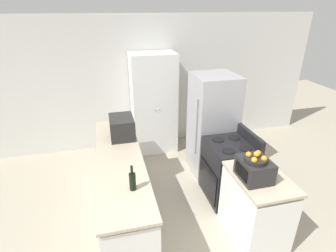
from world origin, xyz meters
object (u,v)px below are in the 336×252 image
(stove, at_px, (228,170))
(wine_bottle, at_px, (133,181))
(fruit_bowl, at_px, (256,158))
(toaster_oven, at_px, (254,169))
(microwave, at_px, (122,127))
(pantry_cabinet, at_px, (154,104))
(refrigerator, at_px, (212,126))

(stove, bearing_deg, wine_bottle, -155.99)
(stove, xyz_separation_m, fruit_bowl, (-0.15, -0.83, 0.73))
(stove, relative_size, toaster_oven, 2.90)
(microwave, bearing_deg, toaster_oven, -46.43)
(pantry_cabinet, height_order, wine_bottle, pantry_cabinet)
(refrigerator, distance_m, toaster_oven, 1.57)
(refrigerator, distance_m, wine_bottle, 2.08)
(wine_bottle, bearing_deg, stove, 24.01)
(stove, distance_m, microwave, 1.73)
(pantry_cabinet, distance_m, fruit_bowl, 2.66)
(fruit_bowl, bearing_deg, refrigerator, 83.97)
(stove, height_order, toaster_oven, toaster_oven)
(refrigerator, distance_m, fruit_bowl, 1.62)
(fruit_bowl, bearing_deg, pantry_cabinet, 104.06)
(pantry_cabinet, bearing_deg, refrigerator, -50.96)
(pantry_cabinet, relative_size, wine_bottle, 6.54)
(pantry_cabinet, xyz_separation_m, stove, (0.79, -1.75, -0.51))
(wine_bottle, height_order, fruit_bowl, fruit_bowl)
(pantry_cabinet, height_order, stove, pantry_cabinet)
(stove, xyz_separation_m, toaster_oven, (-0.13, -0.81, 0.57))
(toaster_oven, height_order, fruit_bowl, fruit_bowl)
(wine_bottle, height_order, toaster_oven, wine_bottle)
(fruit_bowl, bearing_deg, stove, 79.90)
(wine_bottle, bearing_deg, toaster_oven, -5.85)
(stove, height_order, fruit_bowl, fruit_bowl)
(fruit_bowl, bearing_deg, microwave, 132.86)
(wine_bottle, bearing_deg, fruit_bowl, -6.69)
(microwave, bearing_deg, refrigerator, 4.55)
(microwave, height_order, fruit_bowl, fruit_bowl)
(stove, distance_m, wine_bottle, 1.73)
(stove, relative_size, refrigerator, 0.61)
(pantry_cabinet, relative_size, stove, 1.83)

